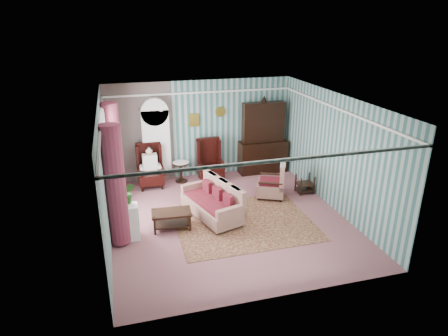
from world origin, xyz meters
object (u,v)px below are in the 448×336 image
object	(u,v)px
bookcase	(156,145)
nest_table	(305,184)
wingback_left	(150,166)
round_side_table	(181,172)
sofa	(212,197)
seated_woman	(150,168)
plant_stand	(126,223)
floral_armchair	(271,180)
wingback_right	(210,161)
coffee_table	(172,220)
dresser_hutch	(263,136)

from	to	relation	value
bookcase	nest_table	size ratio (longest dim) A/B	4.15
wingback_left	round_side_table	distance (m)	0.97
sofa	seated_woman	bearing A→B (deg)	11.93
plant_stand	floral_armchair	xyz separation A→B (m)	(3.85, 1.20, 0.10)
seated_woman	wingback_left	bearing A→B (deg)	0.00
wingback_right	coffee_table	bearing A→B (deg)	-120.98
seated_woman	nest_table	distance (m)	4.37
coffee_table	plant_stand	bearing A→B (deg)	-169.07
bookcase	seated_woman	xyz separation A→B (m)	(-0.25, -0.39, -0.53)
floral_armchair	nest_table	bearing A→B (deg)	-64.72
plant_stand	floral_armchair	size ratio (longest dim) A/B	0.80
wingback_right	round_side_table	world-z (taller)	wingback_right
dresser_hutch	floral_armchair	world-z (taller)	dresser_hutch
wingback_left	plant_stand	distance (m)	2.87
sofa	plant_stand	bearing A→B (deg)	86.79
bookcase	wingback_right	bearing A→B (deg)	-14.57
wingback_left	wingback_right	bearing A→B (deg)	0.00
floral_armchair	coffee_table	size ratio (longest dim) A/B	1.11
seated_woman	floral_armchair	size ratio (longest dim) A/B	1.17
bookcase	plant_stand	world-z (taller)	bookcase
seated_woman	coffee_table	distance (m)	2.59
wingback_right	seated_woman	distance (m)	1.75
wingback_left	wingback_right	xyz separation A→B (m)	(1.75, 0.00, 0.00)
floral_armchair	coffee_table	world-z (taller)	floral_armchair
bookcase	coffee_table	size ratio (longest dim) A/B	2.48
seated_woman	round_side_table	world-z (taller)	seated_woman
wingback_right	coffee_table	size ratio (longest dim) A/B	1.39
sofa	floral_armchair	size ratio (longest dim) A/B	1.80
round_side_table	plant_stand	size ratio (longest dim) A/B	0.75
dresser_hutch	wingback_right	bearing A→B (deg)	-171.23
bookcase	coffee_table	bearing A→B (deg)	-90.65
round_side_table	coffee_table	xyz separation A→B (m)	(-0.68, -2.70, -0.09)
seated_woman	sofa	distance (m)	2.57
seated_woman	plant_stand	size ratio (longest dim) A/B	1.47
plant_stand	sofa	world-z (taller)	sofa
wingback_left	nest_table	size ratio (longest dim) A/B	2.31
wingback_right	sofa	xyz separation A→B (m)	(-0.51, -2.25, -0.08)
dresser_hutch	floral_armchair	size ratio (longest dim) A/B	2.35
wingback_left	plant_stand	size ratio (longest dim) A/B	1.56
seated_woman	sofa	size ratio (longest dim) A/B	0.65
dresser_hutch	round_side_table	xyz separation A→B (m)	(-2.60, -0.12, -0.88)
wingback_right	floral_armchair	world-z (taller)	wingback_right
wingback_left	seated_woman	bearing A→B (deg)	0.00
seated_woman	coffee_table	xyz separation A→B (m)	(0.22, -2.55, -0.38)
seated_woman	coffee_table	bearing A→B (deg)	-85.15
bookcase	sofa	distance (m)	2.88
bookcase	floral_armchair	xyz separation A→B (m)	(2.80, -1.94, -0.62)
seated_woman	bookcase	bearing A→B (deg)	57.34
dresser_hutch	seated_woman	xyz separation A→B (m)	(-3.50, -0.27, -0.59)
dresser_hutch	seated_woman	bearing A→B (deg)	-175.59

